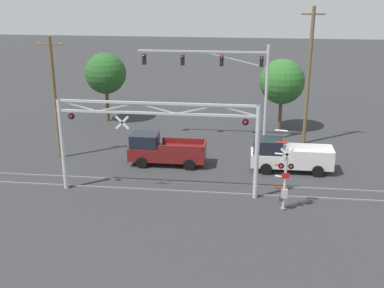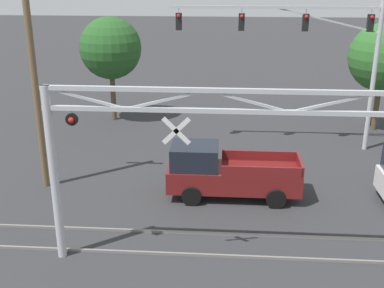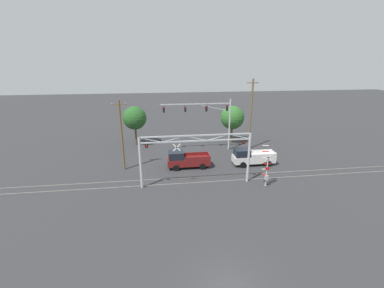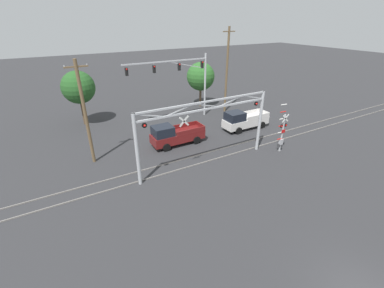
{
  "view_description": "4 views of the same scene",
  "coord_description": "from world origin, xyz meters",
  "px_view_note": "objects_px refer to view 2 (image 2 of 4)",
  "views": [
    {
      "loc": [
        5.42,
        -13.29,
        12.82
      ],
      "look_at": [
        2.17,
        13.85,
        3.42
      ],
      "focal_mm": 45.0,
      "sensor_mm": 36.0,
      "label": 1
    },
    {
      "loc": [
        -0.67,
        0.41,
        9.16
      ],
      "look_at": [
        -1.83,
        16.44,
        3.27
      ],
      "focal_mm": 45.0,
      "sensor_mm": 36.0,
      "label": 2
    },
    {
      "loc": [
        -3.91,
        -12.06,
        13.58
      ],
      "look_at": [
        -0.28,
        15.37,
        4.44
      ],
      "focal_mm": 24.0,
      "sensor_mm": 36.0,
      "label": 3
    },
    {
      "loc": [
        -10.75,
        -2.66,
        11.88
      ],
      "look_at": [
        -1.04,
        14.62,
        2.06
      ],
      "focal_mm": 24.0,
      "sensor_mm": 36.0,
      "label": 4
    }
  ],
  "objects_px": {
    "crossing_gantry": "(246,152)",
    "background_tree_beyond_span": "(383,57)",
    "utility_pole_left": "(35,83)",
    "background_tree_far_left_verge": "(110,48)",
    "pickup_truck_lead": "(225,173)",
    "traffic_signal_span": "(323,44)"
  },
  "relations": [
    {
      "from": "background_tree_beyond_span",
      "to": "background_tree_far_left_verge",
      "type": "distance_m",
      "value": 16.11
    },
    {
      "from": "crossing_gantry",
      "to": "background_tree_far_left_verge",
      "type": "xyz_separation_m",
      "value": [
        -7.77,
        15.56,
        0.61
      ]
    },
    {
      "from": "crossing_gantry",
      "to": "background_tree_beyond_span",
      "type": "bearing_deg",
      "value": 60.48
    },
    {
      "from": "crossing_gantry",
      "to": "background_tree_beyond_span",
      "type": "height_order",
      "value": "background_tree_beyond_span"
    },
    {
      "from": "crossing_gantry",
      "to": "utility_pole_left",
      "type": "relative_size",
      "value": 1.37
    },
    {
      "from": "traffic_signal_span",
      "to": "utility_pole_left",
      "type": "distance_m",
      "value": 14.0
    },
    {
      "from": "pickup_truck_lead",
      "to": "background_tree_far_left_verge",
      "type": "distance_m",
      "value": 13.28
    },
    {
      "from": "background_tree_far_left_verge",
      "to": "background_tree_beyond_span",
      "type": "bearing_deg",
      "value": -3.09
    },
    {
      "from": "traffic_signal_span",
      "to": "pickup_truck_lead",
      "type": "distance_m",
      "value": 9.03
    },
    {
      "from": "crossing_gantry",
      "to": "background_tree_beyond_span",
      "type": "distance_m",
      "value": 16.88
    },
    {
      "from": "pickup_truck_lead",
      "to": "utility_pole_left",
      "type": "relative_size",
      "value": 0.61
    },
    {
      "from": "pickup_truck_lead",
      "to": "traffic_signal_span",
      "type": "bearing_deg",
      "value": 52.77
    },
    {
      "from": "pickup_truck_lead",
      "to": "crossing_gantry",
      "type": "bearing_deg",
      "value": -83.15
    },
    {
      "from": "traffic_signal_span",
      "to": "background_tree_far_left_verge",
      "type": "height_order",
      "value": "traffic_signal_span"
    },
    {
      "from": "utility_pole_left",
      "to": "background_tree_beyond_span",
      "type": "distance_m",
      "value": 19.27
    },
    {
      "from": "traffic_signal_span",
      "to": "utility_pole_left",
      "type": "height_order",
      "value": "utility_pole_left"
    },
    {
      "from": "traffic_signal_span",
      "to": "pickup_truck_lead",
      "type": "bearing_deg",
      "value": -127.23
    },
    {
      "from": "utility_pole_left",
      "to": "pickup_truck_lead",
      "type": "bearing_deg",
      "value": -3.45
    },
    {
      "from": "crossing_gantry",
      "to": "traffic_signal_span",
      "type": "distance_m",
      "value": 12.04
    },
    {
      "from": "crossing_gantry",
      "to": "background_tree_far_left_verge",
      "type": "distance_m",
      "value": 17.4
    },
    {
      "from": "traffic_signal_span",
      "to": "background_tree_far_left_verge",
      "type": "bearing_deg",
      "value": 159.89
    },
    {
      "from": "utility_pole_left",
      "to": "background_tree_far_left_verge",
      "type": "relative_size",
      "value": 1.4
    }
  ]
}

